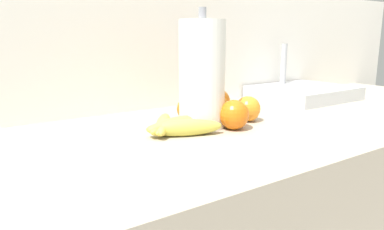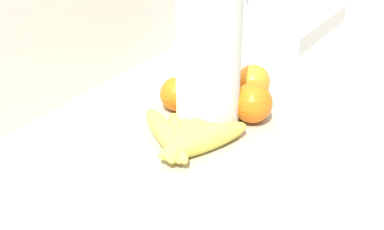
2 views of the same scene
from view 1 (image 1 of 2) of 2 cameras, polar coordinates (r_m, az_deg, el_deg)
name	(u,v)px [view 1 (image 1 of 2)]	position (r m, az deg, el deg)	size (l,w,h in m)	color
wall_back	(209,159)	(1.48, 2.68, -6.77)	(2.24, 0.06, 1.30)	silver
banana_bunch	(176,126)	(0.93, -2.51, -1.67)	(0.19, 0.22, 0.04)	#D8CC4C
orange_back_right	(216,109)	(1.04, 3.77, 0.92)	(0.08, 0.08, 0.08)	orange
orange_center	(218,102)	(1.15, 3.96, 2.06)	(0.08, 0.08, 0.08)	orange
orange_front	(234,115)	(0.97, 6.51, 0.05)	(0.08, 0.08, 0.08)	orange
orange_right	(248,109)	(1.07, 8.61, 0.95)	(0.07, 0.07, 0.07)	orange
orange_back_left	(189,109)	(1.07, -0.50, 0.96)	(0.07, 0.07, 0.07)	orange
paper_towel_roll	(202,75)	(0.98, 1.56, 6.27)	(0.12, 0.12, 0.31)	white
sink_basin	(303,92)	(1.50, 16.73, 3.40)	(0.35, 0.30, 0.21)	#B7BABF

